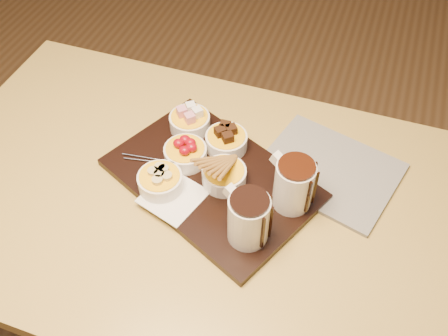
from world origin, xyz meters
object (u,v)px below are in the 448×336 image
(serving_board, at_px, (212,179))
(bowl_strawberries, at_px, (186,154))
(dining_table, at_px, (181,215))
(newspaper, at_px, (329,170))
(pitcher_milk_chocolate, at_px, (294,185))
(pitcher_dark_chocolate, at_px, (248,219))

(serving_board, bearing_deg, bowl_strawberries, -176.42)
(dining_table, height_order, newspaper, newspaper)
(pitcher_milk_chocolate, distance_m, newspaper, 0.16)
(pitcher_dark_chocolate, bearing_deg, newspaper, 87.86)
(bowl_strawberries, distance_m, newspaper, 0.34)
(newspaper, bearing_deg, bowl_strawberries, -149.10)
(dining_table, distance_m, bowl_strawberries, 0.16)
(pitcher_dark_chocolate, bearing_deg, pitcher_milk_chocolate, 85.60)
(dining_table, xyz_separation_m, pitcher_dark_chocolate, (0.19, -0.08, 0.17))
(pitcher_milk_chocolate, bearing_deg, newspaper, 89.94)
(serving_board, relative_size, bowl_strawberries, 4.60)
(dining_table, bearing_deg, newspaper, 28.03)
(dining_table, xyz_separation_m, pitcher_milk_chocolate, (0.25, 0.04, 0.17))
(dining_table, relative_size, pitcher_milk_chocolate, 10.41)
(bowl_strawberries, relative_size, newspaper, 0.33)
(serving_board, distance_m, pitcher_dark_chocolate, 0.19)
(dining_table, distance_m, serving_board, 0.13)
(serving_board, height_order, bowl_strawberries, bowl_strawberries)
(dining_table, bearing_deg, pitcher_dark_chocolate, -22.18)
(pitcher_dark_chocolate, distance_m, newspaper, 0.28)
(pitcher_dark_chocolate, bearing_deg, bowl_strawberries, 167.35)
(serving_board, distance_m, pitcher_milk_chocolate, 0.20)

